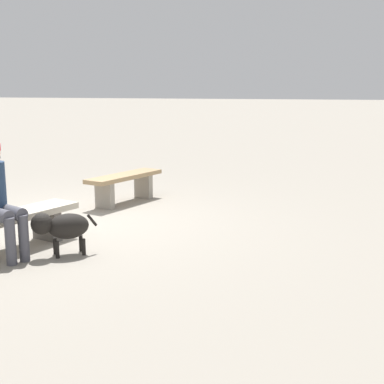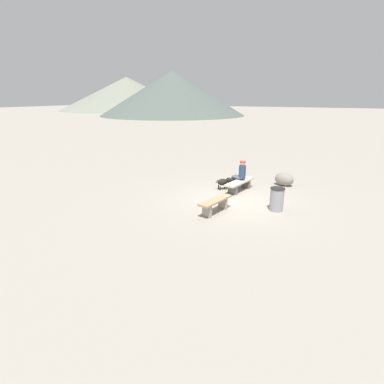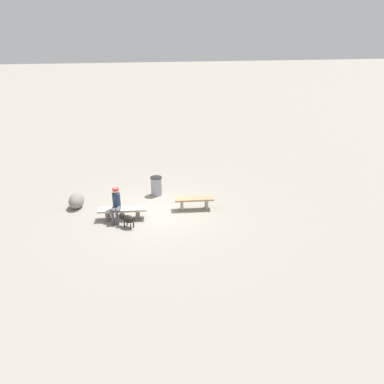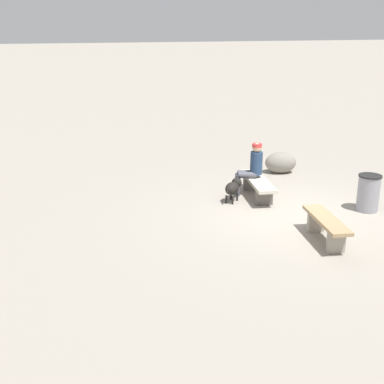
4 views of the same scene
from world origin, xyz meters
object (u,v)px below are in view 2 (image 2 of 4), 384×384
(boulder, at_px, (284,179))
(seated_person, at_px, (240,173))
(trash_bin, at_px, (277,199))
(dog, at_px, (224,182))
(bench_right, at_px, (240,184))
(bench_left, at_px, (215,203))

(boulder, bearing_deg, seated_person, 133.60)
(trash_bin, bearing_deg, dog, 59.41)
(dog, bearing_deg, bench_right, -38.01)
(seated_person, relative_size, boulder, 1.48)
(bench_right, height_order, trash_bin, trash_bin)
(trash_bin, bearing_deg, bench_right, 49.81)
(trash_bin, bearing_deg, seated_person, 47.19)
(bench_right, relative_size, boulder, 2.15)
(trash_bin, xyz_separation_m, boulder, (3.30, 0.40, -0.12))
(trash_bin, bearing_deg, bench_left, 123.39)
(bench_right, relative_size, dog, 3.13)
(seated_person, xyz_separation_m, boulder, (1.49, -1.56, -0.43))
(seated_person, bearing_deg, dog, 134.21)
(bench_right, relative_size, seated_person, 1.45)
(bench_right, bearing_deg, boulder, -31.22)
(seated_person, relative_size, trash_bin, 1.56)
(dog, xyz_separation_m, boulder, (1.79, -2.16, -0.05))
(boulder, bearing_deg, dog, 129.73)
(bench_left, relative_size, trash_bin, 1.93)
(bench_left, xyz_separation_m, seated_person, (3.01, 0.16, 0.37))
(seated_person, relative_size, dog, 2.16)
(bench_left, distance_m, dog, 2.81)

